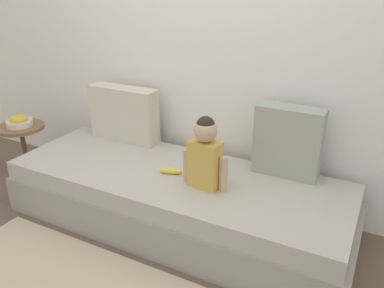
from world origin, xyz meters
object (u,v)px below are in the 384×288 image
Objects in this scene: toddler at (205,153)px; banana at (171,171)px; couch at (176,199)px; side_table at (22,137)px; throw_pillow_left at (124,114)px; fruit_bowl at (19,121)px; throw_pillow_right at (288,142)px.

toddler is 0.37m from banana.
side_table is at bearing 178.73° from couch.
throw_pillow_left is 1.22× the size of toddler.
toddler is (0.94, -0.42, 0.02)m from throw_pillow_left.
couch is 5.10× the size of toddler.
fruit_bowl is (0.00, 0.00, 0.15)m from side_table.
side_table is (-1.59, 0.04, 0.17)m from couch.
throw_pillow_left is at bearing 153.11° from couch.
throw_pillow_right is 0.59m from toddler.
throw_pillow_left is at bearing 150.56° from banana.
throw_pillow_right reaches higher than throw_pillow_left.
toddler reaches higher than banana.
throw_pillow_left reaches higher than side_table.
banana is (-0.71, -0.37, -0.22)m from throw_pillow_right.
banana is (-0.29, 0.04, -0.22)m from toddler.
toddler is 1.88m from side_table.
throw_pillow_left is 0.97m from fruit_bowl.
throw_pillow_left is 0.78m from banana.
fruit_bowl is at bearing -172.20° from throw_pillow_right.
toddler is at bearing -23.73° from throw_pillow_left.
banana is 1.57m from fruit_bowl.
couch is at bearing -26.89° from throw_pillow_left.
couch is at bearing -1.27° from fruit_bowl.
couch is at bearing -153.11° from throw_pillow_right.
toddler is at bearing -3.20° from side_table.
throw_pillow_left reaches higher than fruit_bowl.
throw_pillow_left is 1.00m from side_table.
couch is 14.64× the size of banana.
fruit_bowl is (-1.59, 0.04, 0.32)m from couch.
couch is 5.08× the size of throw_pillow_right.
throw_pillow_right reaches higher than banana.
toddler reaches higher than couch.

